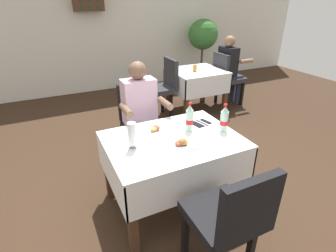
# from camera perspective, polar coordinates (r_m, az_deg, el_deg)

# --- Properties ---
(ground_plane) EXTENTS (11.00, 11.00, 0.00)m
(ground_plane) POSITION_cam_1_polar(r_m,az_deg,el_deg) (2.66, 1.34, -17.76)
(ground_plane) COLOR #382619
(back_wall) EXTENTS (11.00, 0.12, 2.92)m
(back_wall) POSITION_cam_1_polar(r_m,az_deg,el_deg) (5.79, -18.18, 21.32)
(back_wall) COLOR silver
(back_wall) RESTS_ON ground
(main_dining_table) EXTENTS (1.17, 0.86, 0.73)m
(main_dining_table) POSITION_cam_1_polar(r_m,az_deg,el_deg) (2.39, 1.05, -6.28)
(main_dining_table) COLOR white
(main_dining_table) RESTS_ON ground
(chair_far_diner_seat) EXTENTS (0.44, 0.50, 0.97)m
(chair_far_diner_seat) POSITION_cam_1_polar(r_m,az_deg,el_deg) (3.06, -5.89, 1.12)
(chair_far_diner_seat) COLOR black
(chair_far_diner_seat) RESTS_ON ground
(chair_near_camera_side) EXTENTS (0.44, 0.50, 0.97)m
(chair_near_camera_side) POSITION_cam_1_polar(r_m,az_deg,el_deg) (1.86, 13.17, -18.80)
(chair_near_camera_side) COLOR black
(chair_near_camera_side) RESTS_ON ground
(seated_diner_far) EXTENTS (0.50, 0.46, 1.26)m
(seated_diner_far) POSITION_cam_1_polar(r_m,az_deg,el_deg) (2.89, -5.92, 2.98)
(seated_diner_far) COLOR #282D42
(seated_diner_far) RESTS_ON ground
(plate_near_camera) EXTENTS (0.23, 0.23, 0.07)m
(plate_near_camera) POSITION_cam_1_polar(r_m,az_deg,el_deg) (2.19, 2.92, -3.84)
(plate_near_camera) COLOR white
(plate_near_camera) RESTS_ON main_dining_table
(plate_far_diner) EXTENTS (0.23, 0.23, 0.06)m
(plate_far_diner) POSITION_cam_1_polar(r_m,az_deg,el_deg) (2.42, -2.71, -0.76)
(plate_far_diner) COLOR white
(plate_far_diner) RESTS_ON main_dining_table
(beer_glass_left) EXTENTS (0.07, 0.07, 0.23)m
(beer_glass_left) POSITION_cam_1_polar(r_m,az_deg,el_deg) (2.13, -7.84, -2.01)
(beer_glass_left) COLOR white
(beer_glass_left) RESTS_ON main_dining_table
(cola_bottle_primary) EXTENTS (0.07, 0.07, 0.28)m
(cola_bottle_primary) POSITION_cam_1_polar(r_m,az_deg,el_deg) (2.40, 4.70, 1.62)
(cola_bottle_primary) COLOR silver
(cola_bottle_primary) RESTS_ON main_dining_table
(cola_bottle_secondary) EXTENTS (0.07, 0.07, 0.27)m
(cola_bottle_secondary) POSITION_cam_1_polar(r_m,az_deg,el_deg) (2.44, 12.17, 1.41)
(cola_bottle_secondary) COLOR silver
(cola_bottle_secondary) RESTS_ON main_dining_table
(napkin_cutlery_set) EXTENTS (0.19, 0.20, 0.01)m
(napkin_cutlery_set) POSITION_cam_1_polar(r_m,az_deg,el_deg) (2.59, 7.22, 0.63)
(napkin_cutlery_set) COLOR black
(napkin_cutlery_set) RESTS_ON main_dining_table
(background_dining_table) EXTENTS (0.88, 0.81, 0.73)m
(background_dining_table) POSITION_cam_1_polar(r_m,az_deg,el_deg) (4.62, 6.19, 9.77)
(background_dining_table) COLOR white
(background_dining_table) RESTS_ON ground
(background_chair_left) EXTENTS (0.50, 0.44, 0.97)m
(background_chair_left) POSITION_cam_1_polar(r_m,az_deg,el_deg) (4.32, -1.28, 8.89)
(background_chair_left) COLOR #2D2D33
(background_chair_left) RESTS_ON ground
(background_chair_right) EXTENTS (0.50, 0.44, 0.97)m
(background_chair_right) POSITION_cam_1_polar(r_m,az_deg,el_deg) (4.98, 12.70, 10.63)
(background_chair_right) COLOR #2D2D33
(background_chair_right) RESTS_ON ground
(background_patron) EXTENTS (0.46, 0.50, 1.26)m
(background_patron) POSITION_cam_1_polar(r_m,az_deg,el_deg) (4.97, 13.34, 12.41)
(background_patron) COLOR #282D42
(background_patron) RESTS_ON ground
(background_table_tumbler) EXTENTS (0.06, 0.06, 0.11)m
(background_table_tumbler) POSITION_cam_1_polar(r_m,az_deg,el_deg) (4.48, 5.88, 12.45)
(background_table_tumbler) COLOR #C68928
(background_table_tumbler) RESTS_ON background_dining_table
(potted_plant_corner) EXTENTS (0.66, 0.66, 1.43)m
(potted_plant_corner) POSITION_cam_1_polar(r_m,az_deg,el_deg) (6.28, 7.62, 18.45)
(potted_plant_corner) COLOR brown
(potted_plant_corner) RESTS_ON ground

